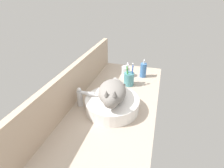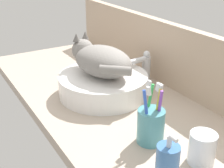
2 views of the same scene
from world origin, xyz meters
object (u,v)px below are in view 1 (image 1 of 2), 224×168
faucet (81,96)px  cat (112,92)px  soap_dispenser (143,70)px  water_glass (126,72)px  sink_basin (112,104)px  toothbrush_cup (129,79)px

faucet → cat: bearing=-89.2°
soap_dispenser → water_glass: soap_dispenser is taller
sink_basin → faucet: size_ratio=2.51×
toothbrush_cup → faucet: bearing=146.3°
toothbrush_cup → sink_basin: bearing=173.8°
cat → faucet: bearing=90.8°
cat → toothbrush_cup: size_ratio=1.72×
soap_dispenser → water_glass: (-3.12, 14.77, -2.49)cm
faucet → toothbrush_cup: size_ratio=0.73×
toothbrush_cup → water_glass: size_ratio=2.13×
sink_basin → toothbrush_cup: bearing=-6.2°
cat → toothbrush_cup: bearing=-5.4°
water_glass → toothbrush_cup: bearing=-158.3°
faucet → water_glass: bearing=-19.9°
faucet → water_glass: 54.14cm
cat → soap_dispenser: (53.63, -12.35, -7.63)cm
cat → water_glass: bearing=2.7°
faucet → soap_dispenser: (53.93, -33.13, -1.02)cm
toothbrush_cup → water_glass: 15.81cm
faucet → water_glass: faucet is taller
faucet → toothbrush_cup: 43.58cm
sink_basin → cat: 9.93cm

